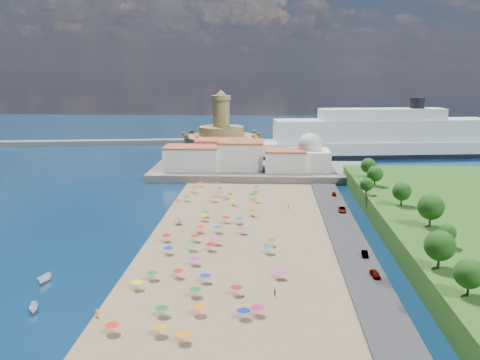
{
  "coord_description": "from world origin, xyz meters",
  "views": [
    {
      "loc": [
        13.05,
        -145.41,
        44.32
      ],
      "look_at": [
        4.0,
        25.0,
        8.0
      ],
      "focal_mm": 40.0,
      "sensor_mm": 36.0,
      "label": 1
    }
  ],
  "objects": [
    {
      "name": "jetty",
      "position": [
        -12.0,
        108.0,
        1.2
      ],
      "size": [
        18.0,
        70.0,
        2.4
      ],
      "primitive_type": "cube",
      "color": "#59544C",
      "rests_on": "ground"
    },
    {
      "name": "terrace",
      "position": [
        10.0,
        73.0,
        1.5
      ],
      "size": [
        90.0,
        36.0,
        3.0
      ],
      "primitive_type": "cube",
      "color": "#59544C",
      "rests_on": "ground"
    },
    {
      "name": "beachgoers",
      "position": [
        0.01,
        9.25,
        1.13
      ],
      "size": [
        37.84,
        94.49,
        1.88
      ],
      "color": "tan",
      "rests_on": "beach"
    },
    {
      "name": "domed_building",
      "position": [
        30.0,
        71.0,
        8.97
      ],
      "size": [
        16.0,
        16.0,
        15.0
      ],
      "color": "silver",
      "rests_on": "terrace"
    },
    {
      "name": "breakwater",
      "position": [
        -110.0,
        153.0,
        1.3
      ],
      "size": [
        199.03,
        34.77,
        2.6
      ],
      "primitive_type": "cube",
      "rotation": [
        0.0,
        0.0,
        0.14
      ],
      "color": "#59544C",
      "rests_on": "ground"
    },
    {
      "name": "fortress",
      "position": [
        -12.0,
        138.0,
        6.68
      ],
      "size": [
        40.0,
        40.0,
        32.4
      ],
      "color": "#9C824E",
      "rests_on": "ground"
    },
    {
      "name": "ground",
      "position": [
        0.0,
        0.0,
        0.0
      ],
      "size": [
        700.0,
        700.0,
        0.0
      ],
      "primitive_type": "plane",
      "color": "#071938",
      "rests_on": "ground"
    },
    {
      "name": "waterfront_buildings",
      "position": [
        -3.05,
        73.64,
        7.88
      ],
      "size": [
        57.0,
        29.0,
        11.0
      ],
      "color": "silver",
      "rests_on": "terrace"
    },
    {
      "name": "cruise_ship",
      "position": [
        69.39,
        123.64,
        8.67
      ],
      "size": [
        135.56,
        37.61,
        29.28
      ],
      "color": "black",
      "rests_on": "ground"
    },
    {
      "name": "moored_boats",
      "position": [
        -31.8,
        -48.67,
        0.79
      ],
      "size": [
        6.13,
        17.91,
        1.62
      ],
      "color": "white",
      "rests_on": "ground"
    },
    {
      "name": "parked_cars",
      "position": [
        36.0,
        -1.57,
        1.35
      ],
      "size": [
        2.7,
        76.65,
        1.36
      ],
      "color": "gray",
      "rests_on": "promenade"
    },
    {
      "name": "beach_parasols",
      "position": [
        -1.09,
        -10.81,
        2.15
      ],
      "size": [
        32.22,
        117.07,
        2.2
      ],
      "color": "gray",
      "rests_on": "beach"
    },
    {
      "name": "hillside_trees",
      "position": [
        48.98,
        -11.34,
        10.27
      ],
      "size": [
        14.84,
        105.48,
        8.21
      ],
      "color": "#382314",
      "rests_on": "hillside"
    }
  ]
}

